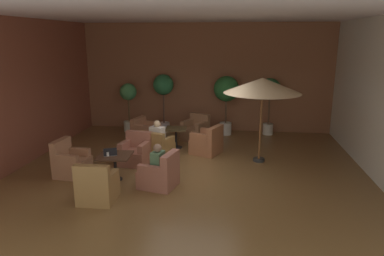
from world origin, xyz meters
TOP-DOWN VIEW (x-y plane):
  - ground_plane at (0.00, 0.00)m, footprint 9.09×8.78m
  - wall_back_brick at (0.00, 4.35)m, footprint 9.09×0.08m
  - wall_left_accent at (-4.51, 0.00)m, footprint 0.08×8.78m
  - wall_right_plain at (4.51, 0.00)m, footprint 0.08×8.78m
  - ceiling_slab at (0.00, 0.00)m, footprint 9.09×8.78m
  - cafe_table_front_left at (-1.70, -0.80)m, footprint 0.81×0.81m
  - armchair_front_left_north at (-1.54, 0.37)m, footprint 0.81×0.83m
  - armchair_front_left_east at (-2.89, -0.69)m, footprint 0.80×0.78m
  - armchair_front_left_south at (-1.67, -2.00)m, footprint 0.74×0.76m
  - armchair_front_left_west at (-0.54, -1.08)m, footprint 0.93×0.87m
  - cafe_table_front_right at (-0.70, 1.93)m, footprint 0.68×0.68m
  - armchair_front_right_north at (-1.07, 0.90)m, footprint 0.98×0.95m
  - armchair_front_right_east at (0.32, 1.50)m, footprint 1.01×1.01m
  - armchair_front_right_south at (-0.20, 2.91)m, footprint 1.00×1.03m
  - armchair_front_right_west at (-1.75, 2.22)m, footprint 0.93×0.91m
  - patio_umbrella_tall_red at (1.81, 1.01)m, footprint 2.06×2.06m
  - potted_tree_left_corner at (0.76, 3.73)m, footprint 0.88×0.88m
  - potted_tree_mid_left at (-1.48, 3.86)m, footprint 0.73×0.73m
  - potted_tree_mid_right at (-2.73, 3.67)m, footprint 0.61×0.61m
  - potted_tree_right_corner at (2.26, 3.91)m, footprint 0.73×0.73m
  - patron_blue_shirt at (-0.59, -1.06)m, footprint 0.30×0.37m
  - patron_by_window at (-1.06, 0.94)m, footprint 0.45×0.37m
  - iced_drink_cup at (-1.83, -0.90)m, footprint 0.08×0.08m
  - open_laptop at (-1.79, -0.85)m, footprint 0.37×0.33m

SIDE VIEW (x-z plane):
  - ground_plane at x=0.00m, z-range -0.02..0.00m
  - armchair_front_right_north at x=-1.07m, z-range -0.10..0.70m
  - armchair_front_left_west at x=-0.54m, z-range -0.12..0.73m
  - armchair_front_left_north at x=-1.54m, z-range -0.11..0.74m
  - armchair_front_left_south at x=-1.67m, z-range -0.13..0.76m
  - armchair_front_right_east at x=0.32m, z-range -0.11..0.75m
  - armchair_front_right_south at x=-0.20m, z-range -0.11..0.74m
  - armchair_front_right_west at x=-1.75m, z-range -0.10..0.74m
  - armchair_front_left_east at x=-2.89m, z-range -0.13..0.79m
  - cafe_table_front_right at x=-0.70m, z-range 0.15..0.78m
  - cafe_table_front_left at x=-1.70m, z-range 0.20..0.83m
  - patron_blue_shirt at x=-0.59m, z-range 0.37..0.99m
  - open_laptop at x=-1.79m, z-range 0.58..0.78m
  - iced_drink_cup at x=-1.83m, z-range 0.63..0.74m
  - patron_by_window at x=-1.06m, z-range 0.37..1.04m
  - potted_tree_mid_right at x=-2.73m, z-range 0.28..2.04m
  - potted_tree_right_corner at x=2.26m, z-range 0.47..2.46m
  - potted_tree_left_corner at x=0.76m, z-range 0.45..2.51m
  - potted_tree_mid_left at x=-1.48m, z-range 0.48..2.56m
  - wall_back_brick at x=0.00m, z-range 0.00..3.86m
  - wall_left_accent at x=-4.51m, z-range 0.00..3.86m
  - wall_right_plain at x=4.51m, z-range 0.00..3.86m
  - patio_umbrella_tall_red at x=1.81m, z-range 0.94..3.26m
  - ceiling_slab at x=0.00m, z-range 3.86..3.92m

